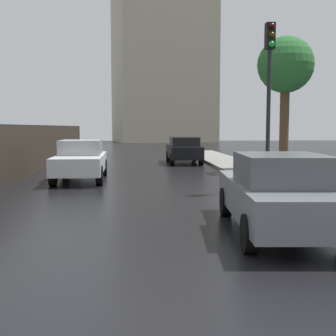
{
  "coord_description": "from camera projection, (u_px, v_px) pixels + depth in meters",
  "views": [
    {
      "loc": [
        0.27,
        -4.43,
        1.95
      ],
      "look_at": [
        0.91,
        4.73,
        1.1
      ],
      "focal_mm": 46.84,
      "sensor_mm": 36.0,
      "label": 1
    }
  ],
  "objects": [
    {
      "name": "ground",
      "position": [
        113.0,
        315.0,
        4.56
      ],
      "size": [
        120.0,
        120.0,
        0.0
      ],
      "primitive_type": "plane",
      "color": "black"
    },
    {
      "name": "car_white_mid_road",
      "position": [
        81.0,
        160.0,
        16.14
      ],
      "size": [
        1.85,
        4.59,
        1.48
      ],
      "rotation": [
        0.0,
        0.0,
        3.17
      ],
      "color": "silver",
      "rests_on": "ground"
    },
    {
      "name": "car_black_near_kerb",
      "position": [
        184.0,
        150.0,
        23.79
      ],
      "size": [
        1.73,
        4.13,
        1.43
      ],
      "rotation": [
        0.0,
        0.0,
        -0.0
      ],
      "color": "black",
      "rests_on": "ground"
    },
    {
      "name": "distant_tower",
      "position": [
        162.0,
        44.0,
        59.54
      ],
      "size": [
        14.42,
        12.86,
        26.46
      ],
      "color": "#B2A88E",
      "rests_on": "ground"
    },
    {
      "name": "car_grey_far_ahead",
      "position": [
        278.0,
        193.0,
        8.11
      ],
      "size": [
        2.01,
        4.54,
        1.47
      ],
      "rotation": [
        0.0,
        0.0,
        -0.07
      ],
      "color": "slate",
      "rests_on": "ground"
    },
    {
      "name": "street_tree_near",
      "position": [
        286.0,
        67.0,
        18.56
      ],
      "size": [
        2.38,
        2.38,
        5.79
      ],
      "color": "#4C3823",
      "rests_on": "ground"
    },
    {
      "name": "traffic_light",
      "position": [
        269.0,
        76.0,
        12.75
      ],
      "size": [
        0.26,
        0.39,
        4.82
      ],
      "color": "black",
      "rests_on": "sidewalk_strip"
    }
  ]
}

